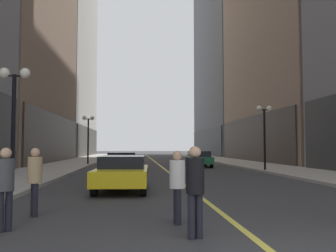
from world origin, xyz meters
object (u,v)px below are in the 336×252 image
object	(u,v)px
car_green	(199,158)
pedestrian_in_black_coat	(195,184)
pedestrian_with_orange_bag	(5,183)
car_yellow	(123,171)
car_red	(122,162)
pedestrian_in_white_shirt	(177,181)
street_lamp_left_near	(14,101)
street_lamp_right_mid	(264,123)
street_lamp_left_far	(88,129)
pedestrian_in_tan_trench	(35,176)

from	to	relation	value
car_green	pedestrian_in_black_coat	distance (m)	23.23
pedestrian_with_orange_bag	pedestrian_in_black_coat	bearing A→B (deg)	-13.22
car_yellow	car_red	bearing A→B (deg)	92.45
pedestrian_in_black_coat	pedestrian_in_white_shirt	bearing A→B (deg)	98.21
car_red	street_lamp_left_near	size ratio (longest dim) A/B	0.97
pedestrian_in_white_shirt	car_green	bearing A→B (deg)	78.76
pedestrian_with_orange_bag	street_lamp_right_mid	xyz separation A→B (m)	(11.15, 15.82, 2.29)
car_red	pedestrian_with_orange_bag	size ratio (longest dim) A/B	2.59
pedestrian_in_black_coat	car_yellow	bearing A→B (deg)	101.93
street_lamp_left_far	car_red	bearing A→B (deg)	-70.49
car_yellow	pedestrian_in_black_coat	xyz separation A→B (m)	(1.59, -7.50, 0.26)
pedestrian_in_black_coat	street_lamp_right_mid	distance (m)	18.42
car_green	pedestrian_in_tan_trench	size ratio (longest dim) A/B	2.78
car_green	pedestrian_in_tan_trench	world-z (taller)	pedestrian_in_tan_trench
car_red	pedestrian_in_black_coat	size ratio (longest dim) A/B	2.54
car_yellow	street_lamp_left_near	distance (m)	4.69
pedestrian_in_black_coat	car_green	bearing A→B (deg)	79.81
pedestrian_in_tan_trench	street_lamp_right_mid	distance (m)	18.16
car_green	pedestrian_in_white_shirt	bearing A→B (deg)	-101.24
pedestrian_in_black_coat	pedestrian_in_tan_trench	bearing A→B (deg)	145.52
pedestrian_in_black_coat	pedestrian_with_orange_bag	world-z (taller)	pedestrian_in_black_coat
car_green	street_lamp_right_mid	bearing A→B (deg)	-61.42
pedestrian_in_black_coat	street_lamp_right_mid	bearing A→B (deg)	65.87
car_red	street_lamp_right_mid	world-z (taller)	street_lamp_right_mid
car_yellow	pedestrian_in_tan_trench	size ratio (longest dim) A/B	2.89
pedestrian_in_tan_trench	street_lamp_right_mid	world-z (taller)	street_lamp_right_mid
pedestrian_in_black_coat	street_lamp_left_far	bearing A→B (deg)	101.60
pedestrian_in_tan_trench	street_lamp_left_near	bearing A→B (deg)	115.09
car_red	street_lamp_right_mid	bearing A→B (deg)	1.26
car_red	pedestrian_with_orange_bag	xyz separation A→B (m)	(-1.71, -15.62, 0.24)
street_lamp_left_far	pedestrian_with_orange_bag	bearing A→B (deg)	-86.24
car_green	street_lamp_left_near	bearing A→B (deg)	-119.61
car_yellow	street_lamp_right_mid	size ratio (longest dim) A/B	1.07
pedestrian_in_tan_trench	street_lamp_left_near	size ratio (longest dim) A/B	0.37
pedestrian_in_white_shirt	street_lamp_left_near	distance (m)	7.54
car_yellow	street_lamp_right_mid	distance (m)	13.15
car_yellow	pedestrian_in_black_coat	size ratio (longest dim) A/B	2.81
pedestrian_in_white_shirt	street_lamp_left_far	distance (m)	25.32
car_green	pedestrian_in_tan_trench	bearing A→B (deg)	-110.48
pedestrian_in_white_shirt	pedestrian_in_tan_trench	size ratio (longest dim) A/B	0.97
car_yellow	car_green	distance (m)	16.38
pedestrian_in_white_shirt	pedestrian_in_tan_trench	distance (m)	3.54
car_yellow	pedestrian_in_black_coat	distance (m)	7.67
pedestrian_in_tan_trench	car_green	bearing A→B (deg)	69.52
car_red	pedestrian_in_white_shirt	world-z (taller)	pedestrian_in_white_shirt
street_lamp_left_near	pedestrian_in_black_coat	bearing A→B (deg)	-49.63
car_yellow	street_lamp_left_far	distance (m)	19.00
pedestrian_in_black_coat	street_lamp_left_near	size ratio (longest dim) A/B	0.38
car_yellow	street_lamp_left_near	xyz separation A→B (m)	(-3.74, -1.24, 2.54)
street_lamp_left_far	street_lamp_right_mid	distance (m)	15.80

